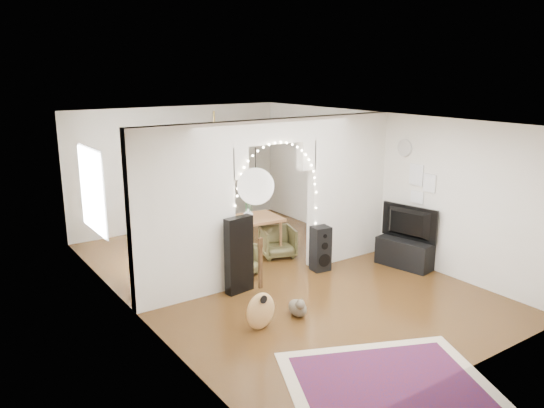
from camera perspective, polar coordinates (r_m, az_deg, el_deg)
floor at (r=9.28m, az=0.15°, el=-7.70°), size 7.50×7.50×0.00m
ceiling at (r=8.64m, az=0.16°, el=9.15°), size 5.00×7.50×0.02m
wall_back at (r=12.07m, az=-10.08°, el=3.91°), size 5.00×0.02×2.70m
wall_front at (r=6.29m, az=20.15°, el=-6.30°), size 5.00×0.02×2.70m
wall_left at (r=7.76m, az=-15.20°, el=-2.09°), size 0.02×7.50×2.70m
wall_right at (r=10.46m, az=11.48°, el=2.27°), size 0.02×7.50×2.70m
divider_wall at (r=8.85m, az=0.15°, el=0.90°), size 5.00×0.20×2.70m
fairy_lights at (r=8.71m, az=0.64°, el=1.54°), size 1.64×0.04×1.60m
window at (r=9.41m, az=-18.81°, el=1.40°), size 0.04×1.20×1.40m
wall_clock at (r=9.92m, az=14.11°, el=5.89°), size 0.03×0.31×0.31m
picture_frames at (r=9.76m, az=15.65°, el=2.09°), size 0.02×0.50×0.70m
paper_lantern at (r=5.69m, az=-1.77°, el=1.91°), size 0.40×0.40×0.40m
ceiling_fan at (r=10.37m, az=-6.23°, el=8.25°), size 1.10×1.10×0.30m
area_rug at (r=6.52m, az=12.26°, el=-18.15°), size 2.78×2.48×0.02m
guitar_case at (r=8.44m, az=-3.58°, el=-5.49°), size 0.49×0.22×1.24m
acoustic_guitar at (r=7.29m, az=-1.24°, el=-9.90°), size 0.46×0.21×1.11m
tabby_cat at (r=7.79m, az=2.80°, el=-11.06°), size 0.33×0.50×0.34m
floor_speaker at (r=9.43m, az=5.24°, el=-4.81°), size 0.34×0.31×0.80m
media_console at (r=9.90m, az=14.05°, el=-5.17°), size 0.60×1.06×0.50m
tv at (r=9.73m, az=14.24°, el=-2.06°), size 0.36×1.08×0.62m
bookcase at (r=11.29m, az=-7.97°, el=0.36°), size 1.56×0.48×1.57m
dining_table at (r=10.01m, az=-2.55°, el=-1.93°), size 1.27×0.91×0.76m
flower_vase at (r=9.97m, az=-2.56°, el=-1.00°), size 0.20×0.20×0.19m
dining_chair_left at (r=10.11m, az=0.62°, el=-4.11°), size 0.77×0.78×0.57m
dining_chair_right at (r=9.21m, az=-3.63°, el=-6.07°), size 0.78×0.79×0.55m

